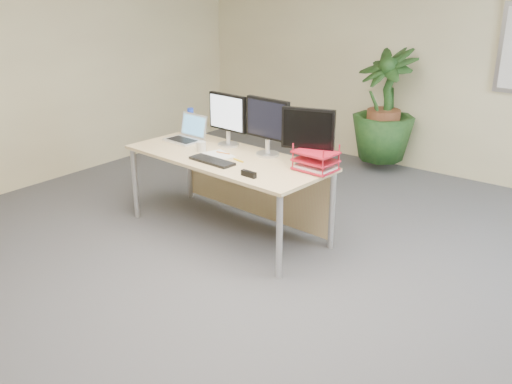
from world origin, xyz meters
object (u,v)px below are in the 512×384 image
Objects in this scene: desk at (235,170)px; monitor_right at (268,123)px; laptop at (187,134)px; monitor_left at (228,116)px; floor_plant at (384,111)px.

monitor_right reaches higher than desk.
laptop is at bearing 174.79° from desk.
monitor_right is at bearing 27.67° from desk.
monitor_right is 0.96m from laptop.
laptop reaches higher than desk.
monitor_right is (0.48, -0.02, 0.01)m from monitor_left.
floor_plant reaches higher than monitor_right.
laptop is (-0.44, -0.10, -0.22)m from monitor_left.
desk is 1.33× the size of floor_plant.
laptop is (-0.95, -2.38, 0.06)m from floor_plant.
floor_plant is 2.57m from laptop.
desk is at bearing -5.21° from laptop.
floor_plant is 2.89× the size of monitor_right.
monitor_right is 1.42× the size of laptop.
monitor_right reaches higher than monitor_left.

